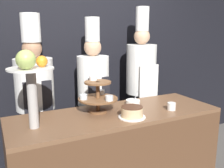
# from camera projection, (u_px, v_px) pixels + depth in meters

# --- Properties ---
(wall_back) EXTENTS (10.00, 0.06, 2.80)m
(wall_back) POSITION_uv_depth(u_px,v_px,m) (80.00, 49.00, 3.03)
(wall_back) COLOR black
(wall_back) RESTS_ON ground_plane
(buffet_counter) EXTENTS (1.94, 0.67, 0.88)m
(buffet_counter) POSITION_uv_depth(u_px,v_px,m) (117.00, 156.00, 2.39)
(buffet_counter) COLOR brown
(buffet_counter) RESTS_ON ground_plane
(tiered_stand) EXTENTS (0.36, 0.36, 0.33)m
(tiered_stand) POSITION_uv_depth(u_px,v_px,m) (98.00, 95.00, 2.28)
(tiered_stand) COLOR brown
(tiered_stand) RESTS_ON buffet_counter
(fruit_pedestal) EXTENTS (0.34, 0.34, 0.61)m
(fruit_pedestal) POSITION_uv_depth(u_px,v_px,m) (30.00, 74.00, 1.83)
(fruit_pedestal) COLOR #B2ADA8
(fruit_pedestal) RESTS_ON buffet_counter
(cake_round) EXTENTS (0.24, 0.24, 0.10)m
(cake_round) POSITION_uv_depth(u_px,v_px,m) (132.00, 112.00, 2.16)
(cake_round) COLOR white
(cake_round) RESTS_ON buffet_counter
(cup_white) EXTENTS (0.08, 0.08, 0.07)m
(cup_white) POSITION_uv_depth(u_px,v_px,m) (171.00, 106.00, 2.36)
(cup_white) COLOR white
(cup_white) RESTS_ON buffet_counter
(serving_bowl_far) EXTENTS (0.14, 0.14, 0.16)m
(serving_bowl_far) POSITION_uv_depth(u_px,v_px,m) (133.00, 102.00, 2.52)
(serving_bowl_far) COLOR white
(serving_bowl_far) RESTS_ON buffet_counter
(chef_left) EXTENTS (0.38, 0.38, 1.79)m
(chef_left) POSITION_uv_depth(u_px,v_px,m) (35.00, 98.00, 2.52)
(chef_left) COLOR #28282D
(chef_left) RESTS_ON ground_plane
(chef_center_left) EXTENTS (0.35, 0.35, 1.76)m
(chef_center_left) POSITION_uv_depth(u_px,v_px,m) (93.00, 92.00, 2.80)
(chef_center_left) COLOR #38332D
(chef_center_left) RESTS_ON ground_plane
(chef_center_right) EXTENTS (0.36, 0.36, 1.89)m
(chef_center_right) POSITION_uv_depth(u_px,v_px,m) (141.00, 81.00, 3.06)
(chef_center_right) COLOR #28282D
(chef_center_right) RESTS_ON ground_plane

